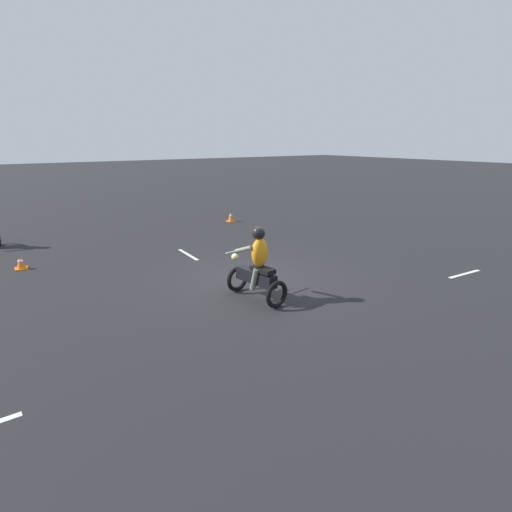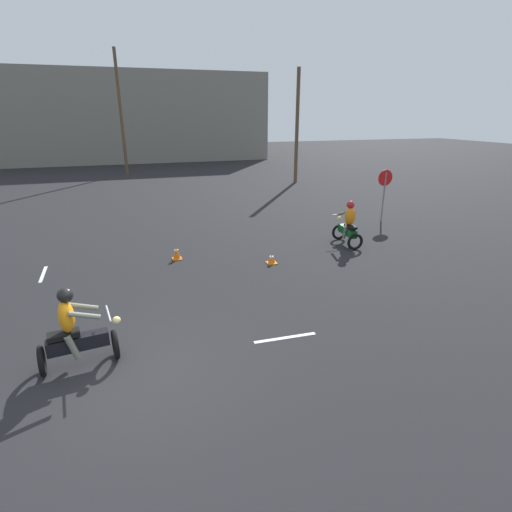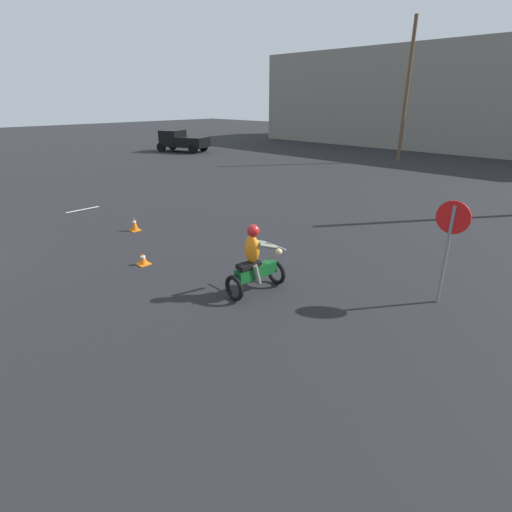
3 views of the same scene
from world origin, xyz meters
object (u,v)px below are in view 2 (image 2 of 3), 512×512
(motorcycle_rider_foreground, at_px, (75,333))
(utility_pole_far, at_px, (121,113))
(traffic_cone_mid_left, at_px, (177,253))
(stop_sign, at_px, (385,185))
(utility_pole_near, at_px, (297,127))
(traffic_cone_near_right, at_px, (272,259))
(motorcycle_rider_background, at_px, (348,226))

(motorcycle_rider_foreground, relative_size, utility_pole_far, 0.18)
(traffic_cone_mid_left, bearing_deg, utility_pole_far, 93.05)
(stop_sign, height_order, utility_pole_near, utility_pole_near)
(motorcycle_rider_foreground, height_order, traffic_cone_near_right, motorcycle_rider_foreground)
(stop_sign, height_order, traffic_cone_near_right, stop_sign)
(motorcycle_rider_background, distance_m, utility_pole_near, 14.55)
(motorcycle_rider_background, xyz_separation_m, utility_pole_near, (3.85, 13.71, 2.99))
(motorcycle_rider_foreground, xyz_separation_m, traffic_cone_near_right, (5.46, 4.12, -0.57))
(motorcycle_rider_foreground, xyz_separation_m, utility_pole_near, (12.65, 18.80, 2.99))
(motorcycle_rider_background, bearing_deg, motorcycle_rider_foreground, -146.10)
(stop_sign, bearing_deg, utility_pole_near, 86.83)
(stop_sign, xyz_separation_m, utility_pole_far, (-10.60, 19.36, 2.97))
(motorcycle_rider_foreground, distance_m, traffic_cone_near_right, 6.87)
(utility_pole_near, bearing_deg, utility_pole_far, 143.83)
(stop_sign, bearing_deg, motorcycle_rider_background, -141.71)
(motorcycle_rider_background, relative_size, utility_pole_far, 0.18)
(motorcycle_rider_foreground, xyz_separation_m, stop_sign, (12.03, 7.64, 0.91))
(stop_sign, relative_size, utility_pole_near, 0.31)
(motorcycle_rider_foreground, relative_size, utility_pole_near, 0.22)
(utility_pole_near, bearing_deg, traffic_cone_near_right, -116.09)
(stop_sign, distance_m, utility_pole_near, 11.37)
(motorcycle_rider_background, relative_size, traffic_cone_mid_left, 3.56)
(utility_pole_far, bearing_deg, motorcycle_rider_background, -71.42)
(motorcycle_rider_foreground, relative_size, motorcycle_rider_background, 1.00)
(motorcycle_rider_foreground, distance_m, motorcycle_rider_background, 10.17)
(traffic_cone_mid_left, distance_m, utility_pole_far, 21.99)
(motorcycle_rider_background, height_order, traffic_cone_mid_left, motorcycle_rider_background)
(traffic_cone_near_right, xyz_separation_m, traffic_cone_mid_left, (-2.88, 1.37, 0.07))
(motorcycle_rider_foreground, bearing_deg, stop_sign, 114.75)
(traffic_cone_mid_left, height_order, utility_pole_near, utility_pole_near)
(stop_sign, relative_size, traffic_cone_mid_left, 4.93)
(stop_sign, bearing_deg, utility_pole_far, 118.70)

